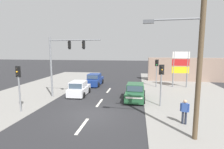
# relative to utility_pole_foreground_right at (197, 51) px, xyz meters

# --- Properties ---
(ground_plane) EXTENTS (140.00, 140.00, 0.00)m
(ground_plane) POSITION_rel_utility_pole_foreground_right_xyz_m (-6.34, 2.67, -4.72)
(ground_plane) COLOR #28282B
(lane_dash_near) EXTENTS (0.20, 2.40, 0.01)m
(lane_dash_near) POSITION_rel_utility_pole_foreground_right_xyz_m (-6.34, 0.67, -4.71)
(lane_dash_near) COLOR silver
(lane_dash_near) RESTS_ON ground
(lane_dash_mid) EXTENTS (0.20, 2.40, 0.01)m
(lane_dash_mid) POSITION_rel_utility_pole_foreground_right_xyz_m (-6.34, 5.67, -4.71)
(lane_dash_mid) COLOR silver
(lane_dash_mid) RESTS_ON ground
(lane_dash_far) EXTENTS (0.20, 2.40, 0.01)m
(lane_dash_far) POSITION_rel_utility_pole_foreground_right_xyz_m (-6.34, 10.67, -4.71)
(lane_dash_far) COLOR silver
(lane_dash_far) RESTS_ON ground
(kerb_right_verge) EXTENTS (10.00, 44.00, 0.02)m
(kerb_right_verge) POSITION_rel_utility_pole_foreground_right_xyz_m (2.66, 4.67, -4.70)
(kerb_right_verge) COLOR gray
(kerb_right_verge) RESTS_ON ground
(kerb_left_verge) EXTENTS (8.00, 40.00, 0.02)m
(kerb_left_verge) POSITION_rel_utility_pole_foreground_right_xyz_m (-14.84, 6.67, -4.70)
(kerb_left_verge) COLOR gray
(kerb_left_verge) RESTS_ON ground
(utility_pole_foreground_right) EXTENTS (3.78, 0.48, 8.73)m
(utility_pole_foreground_right) POSITION_rel_utility_pole_foreground_right_xyz_m (0.00, 0.00, 0.00)
(utility_pole_foreground_right) COLOR brown
(utility_pole_foreground_right) RESTS_ON ground
(traffic_signal_mast) EXTENTS (5.28, 0.54, 6.00)m
(traffic_signal_mast) POSITION_rel_utility_pole_foreground_right_xyz_m (-10.32, 6.95, -0.57)
(traffic_signal_mast) COLOR slate
(traffic_signal_mast) RESTS_ON ground
(pedestal_signal_right_kerb) EXTENTS (0.44, 0.31, 3.56)m
(pedestal_signal_right_kerb) POSITION_rel_utility_pole_foreground_right_xyz_m (-0.99, 5.47, -2.30)
(pedestal_signal_right_kerb) COLOR slate
(pedestal_signal_right_kerb) RESTS_ON ground
(pedestal_signal_left_kerb) EXTENTS (0.44, 0.29, 3.56)m
(pedestal_signal_left_kerb) POSITION_rel_utility_pole_foreground_right_xyz_m (-11.88, 2.45, -2.30)
(pedestal_signal_left_kerb) COLOR slate
(pedestal_signal_left_kerb) RESTS_ON ground
(pedestal_signal_far_median) EXTENTS (0.43, 0.31, 3.56)m
(pedestal_signal_far_median) POSITION_rel_utility_pole_foreground_right_xyz_m (-0.57, 13.56, -2.30)
(pedestal_signal_far_median) COLOR slate
(pedestal_signal_far_median) RESTS_ON ground
(shopping_plaza_sign) EXTENTS (2.10, 0.16, 4.60)m
(shopping_plaza_sign) POSITION_rel_utility_pole_foreground_right_xyz_m (2.43, 13.87, -1.73)
(shopping_plaza_sign) COLOR slate
(shopping_plaza_sign) RESTS_ON ground
(shopfront_wall_far) EXTENTS (12.00, 1.00, 3.60)m
(shopfront_wall_far) POSITION_rel_utility_pole_foreground_right_xyz_m (4.66, 18.67, -2.92)
(shopfront_wall_far) COLOR gray
(shopfront_wall_far) RESTS_ON ground
(hatchback_crossing_left) EXTENTS (1.87, 3.69, 1.53)m
(hatchback_crossing_left) POSITION_rel_utility_pole_foreground_right_xyz_m (-9.08, 8.00, -4.01)
(hatchback_crossing_left) COLOR silver
(hatchback_crossing_left) RESTS_ON ground
(sedan_kerbside_parked) EXTENTS (2.00, 4.29, 1.56)m
(sedan_kerbside_parked) POSITION_rel_utility_pole_foreground_right_xyz_m (-3.16, 7.28, -4.01)
(sedan_kerbside_parked) COLOR #235633
(sedan_kerbside_parked) RESTS_ON ground
(sedan_oncoming_mid) EXTENTS (1.90, 4.24, 1.56)m
(sedan_oncoming_mid) POSITION_rel_utility_pole_foreground_right_xyz_m (-8.80, 13.54, -4.01)
(sedan_oncoming_mid) COLOR navy
(sedan_oncoming_mid) RESTS_ON ground
(pedestrian_at_kerb) EXTENTS (0.53, 0.34, 1.63)m
(pedestrian_at_kerb) POSITION_rel_utility_pole_foreground_right_xyz_m (0.06, 1.90, -3.79)
(pedestrian_at_kerb) COLOR #232838
(pedestrian_at_kerb) RESTS_ON ground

